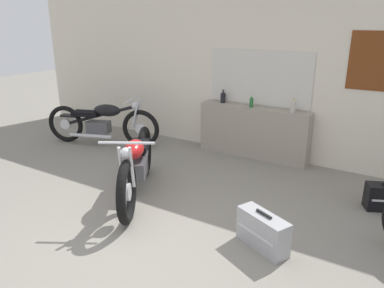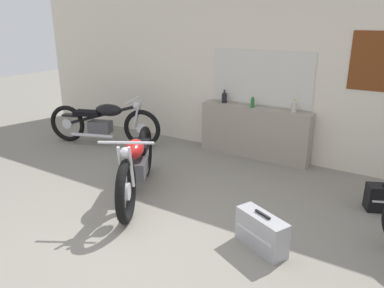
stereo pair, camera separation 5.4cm
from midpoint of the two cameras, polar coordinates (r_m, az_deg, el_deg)
ground_plane at (r=4.10m, az=-9.44°, el=-14.92°), size 24.00×24.00×0.00m
wall_back at (r=6.30m, az=10.13°, el=10.68°), size 10.00×0.07×2.80m
sill_counter at (r=6.35m, az=9.05°, el=1.78°), size 1.87×0.28×0.86m
bottle_leftmost at (r=6.50m, az=4.52°, el=7.16°), size 0.09×0.09×0.22m
bottle_left_center at (r=6.20m, az=8.80°, el=6.36°), size 0.06×0.06×0.20m
bottle_center at (r=5.99m, az=14.88°, el=5.55°), size 0.08×0.08×0.22m
motorcycle_red at (r=4.93m, az=-8.77°, el=-3.16°), size 1.13×1.86×0.93m
motorcycle_black at (r=7.09m, az=-13.80°, el=3.26°), size 2.09×0.91×0.88m
hard_case_silver at (r=3.98m, az=10.34°, el=-12.94°), size 0.62×0.44×0.40m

